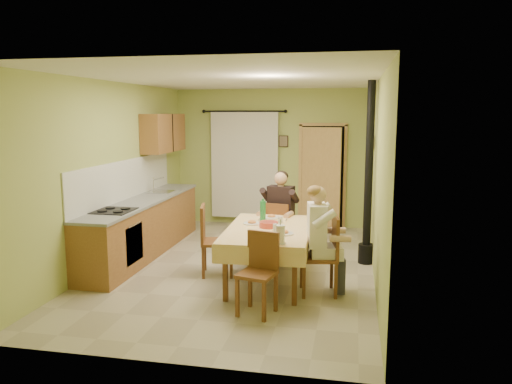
% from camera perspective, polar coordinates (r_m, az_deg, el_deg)
% --- Properties ---
extents(floor, '(4.00, 6.00, 0.01)m').
position_cam_1_polar(floor, '(7.67, -2.00, -8.57)').
color(floor, tan).
rests_on(floor, ground).
extents(room_shell, '(4.04, 6.04, 2.82)m').
position_cam_1_polar(room_shell, '(7.33, -2.08, 5.12)').
color(room_shell, '#ABB85E').
rests_on(room_shell, ground).
extents(kitchen_run, '(0.64, 3.64, 1.56)m').
position_cam_1_polar(kitchen_run, '(8.45, -12.75, -3.76)').
color(kitchen_run, brown).
rests_on(kitchen_run, ground).
extents(upper_cabinets, '(0.35, 1.40, 0.70)m').
position_cam_1_polar(upper_cabinets, '(9.49, -10.50, 6.65)').
color(upper_cabinets, brown).
rests_on(upper_cabinets, room_shell).
extents(curtain, '(1.70, 0.07, 2.22)m').
position_cam_1_polar(curtain, '(10.32, -1.33, 3.16)').
color(curtain, black).
rests_on(curtain, ground).
extents(doorway, '(0.96, 0.30, 2.15)m').
position_cam_1_polar(doorway, '(10.13, 7.51, 1.77)').
color(doorway, black).
rests_on(doorway, ground).
extents(dining_table, '(1.21, 1.94, 0.76)m').
position_cam_1_polar(dining_table, '(6.94, 1.39, -7.21)').
color(dining_table, '#E7BD7A').
rests_on(dining_table, ground).
extents(tableware, '(0.78, 1.64, 0.33)m').
position_cam_1_polar(tableware, '(6.74, 1.46, -3.88)').
color(tableware, white).
rests_on(tableware, dining_table).
extents(chair_far, '(0.44, 0.44, 0.93)m').
position_cam_1_polar(chair_far, '(8.00, 2.72, -5.69)').
color(chair_far, brown).
rests_on(chair_far, ground).
extents(chair_near, '(0.48, 0.48, 0.95)m').
position_cam_1_polar(chair_near, '(5.90, 0.16, -11.11)').
color(chair_near, brown).
rests_on(chair_near, ground).
extents(chair_right, '(0.53, 0.53, 1.03)m').
position_cam_1_polar(chair_right, '(6.58, 7.28, -8.99)').
color(chair_right, brown).
rests_on(chair_right, ground).
extents(chair_left, '(0.55, 0.55, 1.02)m').
position_cam_1_polar(chair_left, '(7.29, -4.54, -7.15)').
color(chair_left, brown).
rests_on(chair_left, ground).
extents(man_far, '(0.63, 0.53, 1.39)m').
position_cam_1_polar(man_far, '(7.88, 2.78, -1.51)').
color(man_far, black).
rests_on(man_far, chair_far).
extents(man_right, '(0.53, 0.62, 1.39)m').
position_cam_1_polar(man_right, '(6.42, 7.25, -4.01)').
color(man_right, white).
rests_on(man_right, chair_right).
extents(stove_flue, '(0.24, 0.24, 2.80)m').
position_cam_1_polar(stove_flue, '(7.83, 12.66, -0.71)').
color(stove_flue, black).
rests_on(stove_flue, ground).
extents(picture_back, '(0.19, 0.03, 0.23)m').
position_cam_1_polar(picture_back, '(10.20, 3.16, 5.82)').
color(picture_back, black).
rests_on(picture_back, room_shell).
extents(picture_right, '(0.03, 0.31, 0.21)m').
position_cam_1_polar(picture_right, '(8.34, 13.25, 5.56)').
color(picture_right, brown).
rests_on(picture_right, room_shell).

